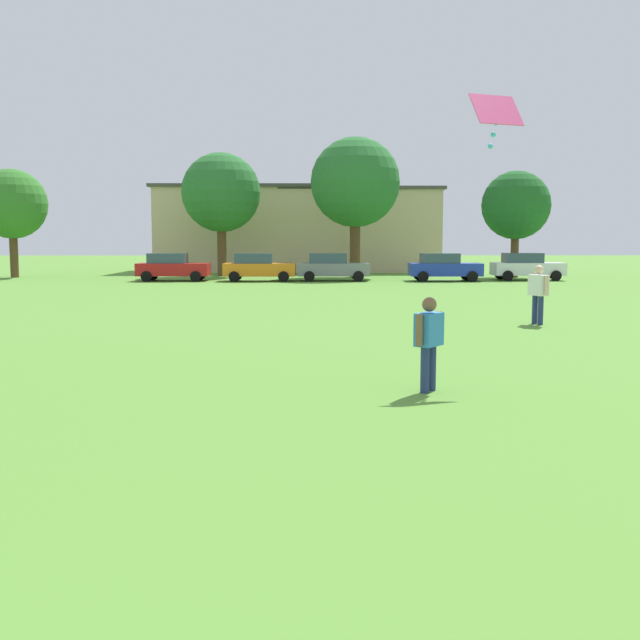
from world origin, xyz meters
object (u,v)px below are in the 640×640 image
object	(u,v)px
kite	(496,114)
tree_right	(355,183)
adult_bystander	(429,336)
parked_car_blue_3	(444,267)
tree_far_right	(516,206)
parked_car_gray_2	(332,267)
parked_car_white_4	(526,266)
tree_far_left	(12,204)
bystander_near_trees	(538,289)
parked_car_orange_1	(258,267)
parked_car_red_0	(172,267)
tree_left	(221,193)

from	to	relation	value
kite	tree_right	xyz separation A→B (m)	(-0.59, 34.79, 1.25)
adult_bystander	kite	distance (m)	4.82
parked_car_blue_3	tree_far_right	bearing A→B (deg)	38.00
kite	parked_car_gray_2	distance (m)	30.51
parked_car_white_4	tree_far_right	world-z (taller)	tree_far_right
tree_far_left	tree_far_right	bearing A→B (deg)	-0.43
adult_bystander	tree_right	xyz separation A→B (m)	(0.98, 36.96, 5.26)
bystander_near_trees	parked_car_orange_1	size ratio (longest dim) A/B	0.42
kite	parked_car_gray_2	xyz separation A→B (m)	(-2.26, 30.14, -4.11)
kite	parked_car_blue_3	size ratio (longest dim) A/B	0.25
tree_right	parked_car_orange_1	bearing A→B (deg)	-141.95
adult_bystander	parked_car_white_4	world-z (taller)	parked_car_white_4
parked_car_blue_3	parked_car_white_4	size ratio (longest dim) A/B	1.00
parked_car_orange_1	tree_right	bearing A→B (deg)	38.05
bystander_near_trees	parked_car_orange_1	distance (m)	24.56
parked_car_red_0	tree_right	distance (m)	13.34
parked_car_gray_2	tree_far_right	size ratio (longest dim) A/B	0.62
kite	tree_left	world-z (taller)	tree_left
bystander_near_trees	tree_far_left	distance (m)	37.87
tree_left	tree_right	distance (m)	9.15
bystander_near_trees	kite	xyz separation A→B (m)	(-3.29, -7.56, 3.91)
parked_car_white_4	tree_right	distance (m)	12.32
bystander_near_trees	tree_right	size ratio (longest dim) A/B	0.19
parked_car_red_0	tree_right	bearing A→B (deg)	21.58
adult_bystander	tree_left	distance (m)	39.41
adult_bystander	tree_far_left	distance (m)	42.65
kite	tree_left	bearing A→B (deg)	104.91
bystander_near_trees	tree_right	world-z (taller)	tree_right
kite	parked_car_orange_1	bearing A→B (deg)	102.60
parked_car_blue_3	tree_far_left	xyz separation A→B (m)	(-27.60, 4.51, 3.93)
parked_car_gray_2	tree_far_right	distance (m)	13.43
parked_car_orange_1	tree_far_right	size ratio (longest dim) A/B	0.62
tree_right	kite	bearing A→B (deg)	-89.03
parked_car_orange_1	parked_car_blue_3	bearing A→B (deg)	-0.33
adult_bystander	parked_car_red_0	xyz separation A→B (m)	(-10.38, 32.46, -0.10)
parked_car_gray_2	tree_far_right	world-z (taller)	tree_far_right
parked_car_blue_3	tree_far_right	xyz separation A→B (m)	(5.46, 4.26, 3.85)
adult_bystander	parked_car_white_4	bearing A→B (deg)	-160.82
adult_bystander	kite	xyz separation A→B (m)	(1.57, 2.17, 4.01)
parked_car_orange_1	parked_car_blue_3	world-z (taller)	same
parked_car_blue_3	tree_left	bearing A→B (deg)	156.31
parked_car_red_0	tree_far_left	bearing A→B (deg)	159.59
tree_right	parked_car_red_0	bearing A→B (deg)	-158.42
parked_car_gray_2	parked_car_blue_3	xyz separation A→B (m)	(6.75, -0.21, 0.00)
kite	tree_left	size ratio (longest dim) A/B	0.13
kite	tree_far_right	size ratio (longest dim) A/B	0.15
tree_left	adult_bystander	bearing A→B (deg)	-78.13
adult_bystander	parked_car_white_4	distance (m)	34.85
tree_far_right	adult_bystander	bearing A→B (deg)	-107.58
adult_bystander	tree_far_left	world-z (taller)	tree_far_left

